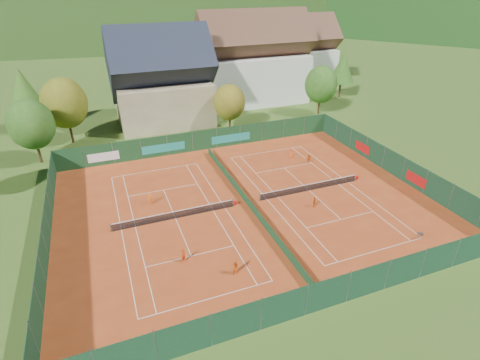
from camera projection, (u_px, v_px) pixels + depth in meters
name	position (u px, v px, depth m)	size (l,w,h in m)	color
ground	(247.00, 204.00, 41.57)	(600.00, 600.00, 0.00)	#35551A
clay_pad	(247.00, 204.00, 41.56)	(40.00, 32.00, 0.01)	#A43C18
court_markings_left	(176.00, 219.00, 39.00)	(11.03, 23.83, 0.00)	white
court_markings_right	(309.00, 191.00, 44.11)	(11.03, 23.83, 0.00)	white
tennis_net_left	(177.00, 214.00, 38.81)	(13.30, 0.10, 1.02)	#59595B
tennis_net_right	(311.00, 187.00, 43.92)	(13.30, 0.10, 1.02)	#59595B
court_divider	(247.00, 200.00, 41.32)	(0.03, 28.80, 1.00)	#153C20
fence_north	(202.00, 141.00, 53.80)	(40.00, 0.10, 3.00)	#153A1C
fence_south	(328.00, 294.00, 27.75)	(40.00, 0.04, 3.00)	#133521
fence_west	(46.00, 232.00, 34.46)	(0.04, 32.00, 3.00)	#153B22
fence_east	(393.00, 163.00, 47.27)	(0.09, 32.00, 3.00)	#133620
chalet	(162.00, 84.00, 61.99)	(16.20, 12.00, 16.00)	#C3B389
hotel_block_a	(253.00, 64.00, 72.60)	(21.60, 11.00, 17.25)	silver
hotel_block_b	(296.00, 56.00, 83.98)	(17.28, 10.00, 15.50)	silver
tree_west_front	(31.00, 125.00, 48.33)	(5.72, 5.72, 8.69)	#412D17
tree_west_mid	(64.00, 103.00, 54.20)	(6.44, 6.44, 9.78)	#422917
tree_west_back	(23.00, 89.00, 58.51)	(5.60, 5.60, 10.00)	#412C17
tree_center	(229.00, 102.00, 59.23)	(5.01, 5.01, 7.60)	#4A2F1A
tree_east_front	(321.00, 85.00, 66.28)	(5.72, 5.72, 8.69)	#412E17
tree_east_mid	(343.00, 67.00, 75.70)	(5.04, 5.04, 9.00)	#442718
tree_east_back	(289.00, 60.00, 79.37)	(7.15, 7.15, 10.86)	#462B19
mountain_backdrop	(158.00, 78.00, 260.71)	(820.00, 530.00, 242.00)	black
ball_hopper	(420.00, 234.00, 35.74)	(0.34, 0.34, 0.80)	slate
loose_ball_0	(152.00, 260.00, 33.24)	(0.07, 0.07, 0.07)	#CCD833
loose_ball_1	(303.00, 237.00, 36.19)	(0.07, 0.07, 0.07)	#CCD833
loose_ball_2	(238.00, 177.00, 47.14)	(0.07, 0.07, 0.07)	#CCD833
player_left_near	(183.00, 255.00, 32.75)	(0.53, 0.35, 1.46)	#D84613
player_left_mid	(236.00, 268.00, 31.34)	(0.72, 0.56, 1.47)	#E25B14
player_left_far	(150.00, 199.00, 41.19)	(0.82, 0.47, 1.27)	orange
player_right_near	(314.00, 202.00, 40.68)	(0.74, 0.31, 1.27)	#D85913
player_right_far_a	(292.00, 154.00, 51.82)	(0.61, 0.40, 1.25)	#F65515
player_right_far_b	(309.00, 159.00, 50.40)	(1.16, 0.37, 1.25)	#D25512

